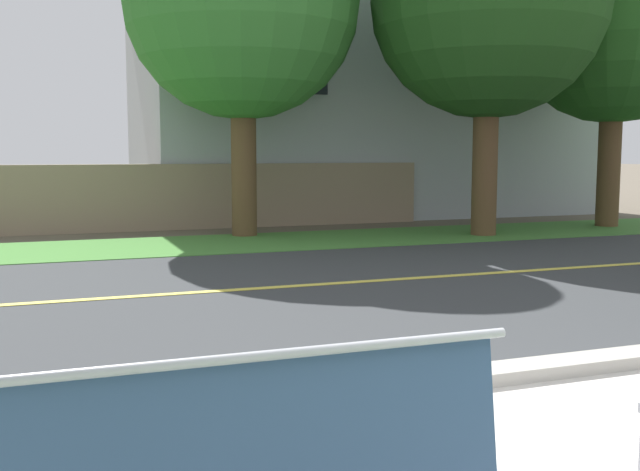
% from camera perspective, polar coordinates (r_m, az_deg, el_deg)
% --- Properties ---
extents(ground_plane, '(140.00, 140.00, 0.00)m').
position_cam_1_polar(ground_plane, '(10.50, -8.24, -2.75)').
color(ground_plane, '#665B4C').
extents(curb_edge, '(44.00, 0.30, 0.11)m').
position_cam_1_polar(curb_edge, '(5.23, 5.03, -11.53)').
color(curb_edge, '#ADA89E').
rests_on(curb_edge, ground_plane).
extents(street_asphalt, '(52.00, 8.00, 0.01)m').
position_cam_1_polar(street_asphalt, '(9.06, -6.26, -4.17)').
color(street_asphalt, '#383A3D').
rests_on(street_asphalt, ground_plane).
extents(road_centre_line, '(48.00, 0.14, 0.01)m').
position_cam_1_polar(road_centre_line, '(9.06, -6.26, -4.14)').
color(road_centre_line, '#E0CC4C').
rests_on(road_centre_line, ground_plane).
extents(far_verge_grass, '(48.00, 2.80, 0.02)m').
position_cam_1_polar(far_verge_grass, '(13.43, -10.92, -0.76)').
color(far_verge_grass, '#478438').
rests_on(far_verge_grass, ground_plane).
extents(shade_tree_centre, '(4.55, 4.55, 7.51)m').
position_cam_1_polar(shade_tree_centre, '(18.04, 22.24, 16.25)').
color(shade_tree_centre, brown).
rests_on(shade_tree_centre, ground_plane).
extents(garden_wall, '(13.00, 0.36, 1.40)m').
position_cam_1_polar(garden_wall, '(16.12, -14.14, 2.82)').
color(garden_wall, gray).
rests_on(garden_wall, ground_plane).
extents(house_across_street, '(12.55, 6.91, 7.12)m').
position_cam_1_polar(house_across_street, '(20.93, 2.76, 11.76)').
color(house_across_street, '#A3ADB2').
rests_on(house_across_street, ground_plane).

